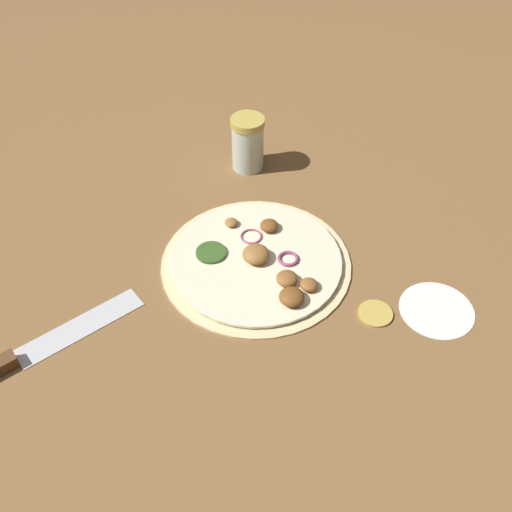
{
  "coord_description": "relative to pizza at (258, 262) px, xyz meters",
  "views": [
    {
      "loc": [
        -0.02,
        0.62,
        0.64
      ],
      "look_at": [
        0.0,
        0.0,
        0.02
      ],
      "focal_mm": 42.0,
      "sensor_mm": 36.0,
      "label": 1
    }
  ],
  "objects": [
    {
      "name": "knife",
      "position": [
        0.31,
        0.2,
        0.0
      ],
      "size": [
        0.24,
        0.21,
        0.02
      ],
      "rotation": [
        0.0,
        0.0,
        3.85
      ],
      "color": "silver",
      "rests_on": "ground_plane"
    },
    {
      "name": "pizza",
      "position": [
        0.0,
        0.0,
        0.0
      ],
      "size": [
        0.28,
        0.28,
        0.03
      ],
      "color": "beige",
      "rests_on": "ground_plane"
    },
    {
      "name": "ground_plane",
      "position": [
        0.0,
        -0.0,
        -0.01
      ],
      "size": [
        3.0,
        3.0,
        0.0
      ],
      "primitive_type": "plane",
      "color": "brown"
    },
    {
      "name": "spice_jar",
      "position": [
        0.03,
        -0.24,
        0.04
      ],
      "size": [
        0.06,
        0.06,
        0.1
      ],
      "color": "silver",
      "rests_on": "ground_plane"
    },
    {
      "name": "loose_cap",
      "position": [
        -0.17,
        0.09,
        -0.0
      ],
      "size": [
        0.05,
        0.05,
        0.01
      ],
      "color": "gold",
      "rests_on": "ground_plane"
    },
    {
      "name": "flour_patch",
      "position": [
        -0.25,
        0.08,
        -0.01
      ],
      "size": [
        0.1,
        0.1,
        0.0
      ],
      "color": "white",
      "rests_on": "ground_plane"
    }
  ]
}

